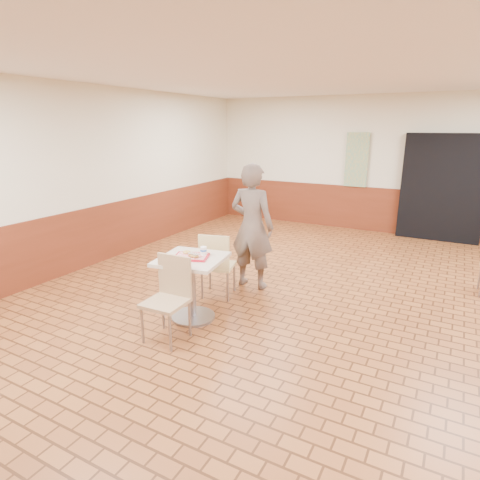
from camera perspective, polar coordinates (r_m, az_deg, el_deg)
The scene contains 12 objects.
room_shell at distance 4.65m, azimuth 9.91°, elevation 5.37°, with size 8.01×10.01×3.01m.
wainscot_band at distance 4.93m, azimuth 9.36°, elevation -6.12°, with size 8.00×10.00×1.00m.
corridor_doorway at distance 9.31m, azimuth 26.85°, elevation 6.60°, with size 1.60×0.22×2.20m, color black.
promo_poster at distance 9.54m, azimuth 16.26°, elevation 10.89°, with size 0.50×0.03×1.20m, color gray.
main_table at distance 4.97m, azimuth -6.84°, elevation -5.35°, with size 0.76×0.76×0.80m.
chair_main_front at distance 4.59m, azimuth -10.02°, elevation -7.51°, with size 0.45×0.45×0.95m.
chair_main_back at distance 5.56m, azimuth -3.35°, elevation -3.15°, with size 0.52×0.52×0.93m.
customer at distance 5.84m, azimuth 1.72°, elevation 1.91°, with size 0.67×0.44×1.84m, color #63554D.
serving_tray at distance 4.88m, azimuth -6.95°, elevation -2.36°, with size 0.41×0.32×0.03m.
ring_donut at distance 4.97m, azimuth -7.58°, elevation -1.71°, with size 0.09×0.09×0.03m, color gold.
long_john_donut at distance 4.81m, azimuth -6.62°, elevation -2.19°, with size 0.17×0.10×0.05m.
paper_cup at distance 4.89m, azimuth -5.21°, elevation -1.51°, with size 0.08×0.08×0.10m.
Camera 1 is at (1.45, -4.34, 2.33)m, focal length 30.00 mm.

